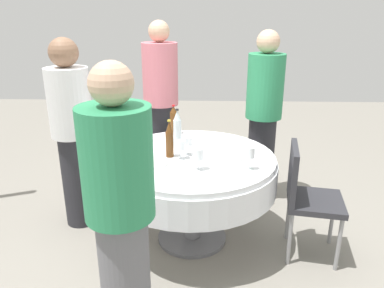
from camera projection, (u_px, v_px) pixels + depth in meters
name	position (u px, v px, depth m)	size (l,w,h in m)	color
ground_plane	(192.00, 238.00, 3.09)	(10.00, 10.00, 0.00)	gray
dining_table	(192.00, 174.00, 2.89)	(1.30, 1.30, 0.74)	white
bottle_brown_west	(170.00, 140.00, 2.78)	(0.06, 0.06, 0.29)	#593314
bottle_clear_rear	(177.00, 130.00, 2.97)	(0.06, 0.06, 0.32)	silver
bottle_brown_inner	(174.00, 120.00, 3.30)	(0.07, 0.07, 0.27)	#593314
wine_glass_outer	(188.00, 142.00, 2.82)	(0.07, 0.07, 0.14)	white
wine_glass_far	(198.00, 155.00, 2.55)	(0.08, 0.08, 0.16)	white
wine_glass_front	(250.00, 154.00, 2.56)	(0.06, 0.06, 0.16)	white
wine_glass_left	(180.00, 146.00, 2.75)	(0.07, 0.07, 0.14)	white
plate_right	(227.00, 157.00, 2.79)	(0.24, 0.24, 0.02)	white
plate_near	(152.00, 163.00, 2.69)	(0.23, 0.23, 0.02)	white
plate_mid	(227.00, 142.00, 3.12)	(0.25, 0.25, 0.02)	white
spoon_rear	(151.00, 143.00, 3.10)	(0.18, 0.02, 0.01)	silver
person_west	(121.00, 218.00, 1.82)	(0.34, 0.34, 1.59)	slate
person_rear	(73.00, 132.00, 3.07)	(0.34, 0.34, 1.60)	#26262B
person_inner	(161.00, 106.00, 3.66)	(0.34, 0.34, 1.71)	#26262B
person_outer	(263.00, 115.00, 3.52)	(0.34, 0.34, 1.63)	#26262B
chair_front	(305.00, 192.00, 2.75)	(0.46, 0.46, 0.87)	#2D2D33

